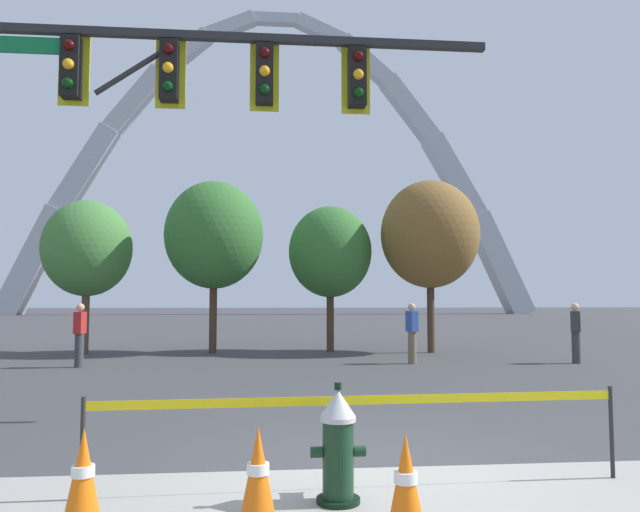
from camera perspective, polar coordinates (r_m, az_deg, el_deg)
ground_plane at (r=6.49m, az=6.08°, el=-19.17°), size 240.00×240.00×0.00m
fire_hydrant at (r=5.23m, az=1.72°, el=-17.61°), size 0.46×0.48×0.99m
caution_tape_barrier at (r=5.58m, az=4.03°, el=-15.45°), size 4.84×0.22×0.86m
traffic_cone_by_hydrant at (r=5.05m, az=-21.63°, el=-19.08°), size 0.36×0.36×0.73m
traffic_cone_mid_sidewalk at (r=4.81m, az=-5.92°, el=-20.13°), size 0.36×0.36×0.73m
traffic_cone_curb_edge at (r=4.62m, az=8.17°, el=-20.78°), size 0.36×0.36×0.73m
traffic_signal_gantry at (r=9.37m, az=-16.81°, el=12.88°), size 7.82×0.44×6.00m
monument_arch at (r=70.99m, az=-4.31°, el=7.85°), size 61.55×2.60×36.38m
tree_far_left at (r=20.26m, az=-21.26°, el=0.66°), size 2.75×2.75×4.82m
tree_left_mid at (r=19.40m, az=-10.04°, el=1.96°), size 3.12×3.12×5.46m
tree_center_left at (r=19.61m, az=0.97°, el=0.38°), size 2.71×2.71×4.74m
tree_center_right at (r=19.66m, az=10.40°, el=2.03°), size 3.16×3.16×5.53m
pedestrian_walking_left at (r=17.41m, az=23.14°, el=-6.69°), size 0.30×0.39×1.59m
pedestrian_standing_center at (r=16.13m, az=8.75°, el=-7.20°), size 0.29×0.38×1.59m
pedestrian_walking_right at (r=16.23m, az=-21.89°, el=-6.93°), size 0.24×0.36×1.59m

